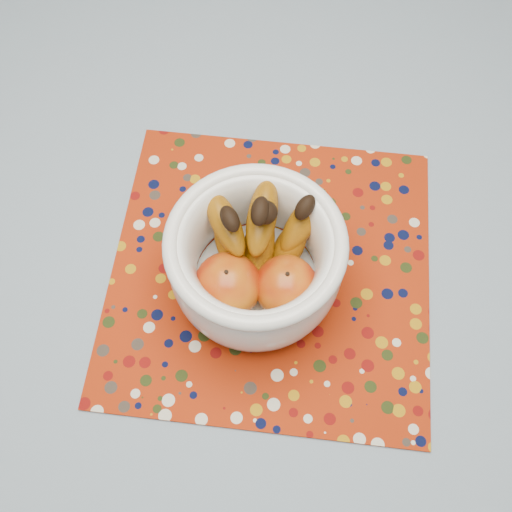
# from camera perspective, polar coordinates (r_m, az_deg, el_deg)

# --- Properties ---
(table) EXTENTS (1.20, 1.20, 0.75)m
(table) POSITION_cam_1_polar(r_m,az_deg,el_deg) (0.94, -1.15, 3.01)
(table) COLOR brown
(table) RESTS_ON ground
(tablecloth) EXTENTS (1.32, 1.32, 0.01)m
(tablecloth) POSITION_cam_1_polar(r_m,az_deg,el_deg) (0.87, -1.25, 5.64)
(tablecloth) COLOR slate
(tablecloth) RESTS_ON table
(placemat) EXTENTS (0.43, 0.43, 0.00)m
(placemat) POSITION_cam_1_polar(r_m,az_deg,el_deg) (0.80, 1.39, -1.40)
(placemat) COLOR #9A2308
(placemat) RESTS_ON tablecloth
(fruit_bowl) EXTENTS (0.23, 0.22, 0.16)m
(fruit_bowl) POSITION_cam_1_polar(r_m,az_deg,el_deg) (0.73, 0.16, -0.02)
(fruit_bowl) COLOR white
(fruit_bowl) RESTS_ON placemat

